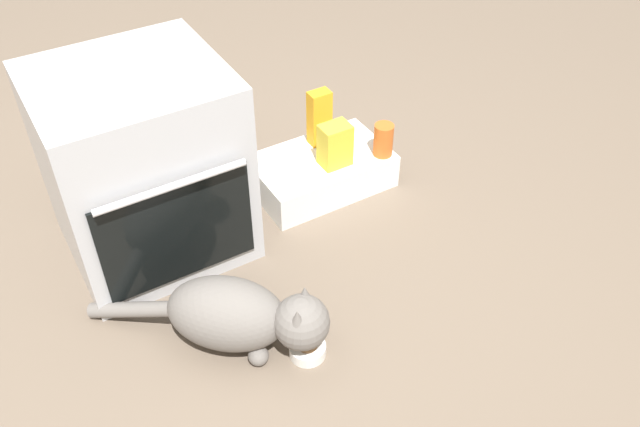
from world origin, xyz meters
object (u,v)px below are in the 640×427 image
object	(u,v)px
oven	(144,166)
food_bowl	(308,349)
pantry_cabinet	(321,171)
sauce_jar	(383,140)
juice_carton	(319,118)
snack_bag	(335,145)
cat	(240,315)

from	to	relation	value
oven	food_bowl	distance (m)	0.86
pantry_cabinet	sauce_jar	world-z (taller)	sauce_jar
sauce_jar	juice_carton	distance (m)	0.28
snack_bag	sauce_jar	world-z (taller)	snack_bag
oven	snack_bag	distance (m)	0.75
juice_carton	snack_bag	bearing A→B (deg)	-98.58
sauce_jar	food_bowl	bearing A→B (deg)	-139.18
sauce_jar	cat	bearing A→B (deg)	-151.83
food_bowl	juice_carton	bearing A→B (deg)	56.94
cat	snack_bag	xyz separation A→B (m)	(0.67, 0.52, 0.10)
oven	food_bowl	bearing A→B (deg)	-73.57
oven	juice_carton	bearing A→B (deg)	5.28
oven	pantry_cabinet	world-z (taller)	oven
food_bowl	cat	world-z (taller)	cat
food_bowl	snack_bag	xyz separation A→B (m)	(0.51, 0.66, 0.21)
snack_bag	juice_carton	xyz separation A→B (m)	(0.02, 0.16, 0.03)
pantry_cabinet	oven	bearing A→B (deg)	177.96
pantry_cabinet	cat	size ratio (longest dim) A/B	0.86
snack_bag	sauce_jar	bearing A→B (deg)	-12.83
oven	sauce_jar	bearing A→B (deg)	-8.33
snack_bag	food_bowl	bearing A→B (deg)	-127.68
pantry_cabinet	cat	world-z (taller)	cat
sauce_jar	oven	bearing A→B (deg)	171.67
juice_carton	pantry_cabinet	bearing A→B (deg)	-117.57
sauce_jar	juice_carton	xyz separation A→B (m)	(-0.18, 0.21, 0.05)
pantry_cabinet	food_bowl	size ratio (longest dim) A/B	4.63
pantry_cabinet	snack_bag	world-z (taller)	snack_bag
snack_bag	sauce_jar	size ratio (longest dim) A/B	1.29
oven	snack_bag	size ratio (longest dim) A/B	4.00
food_bowl	cat	xyz separation A→B (m)	(-0.16, 0.15, 0.11)
oven	cat	size ratio (longest dim) A/B	1.10
cat	sauce_jar	xyz separation A→B (m)	(0.88, 0.47, 0.08)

